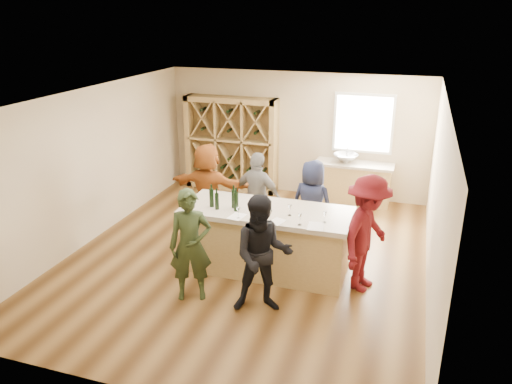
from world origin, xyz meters
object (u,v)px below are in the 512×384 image
(wine_rack, at_px, (231,144))
(sink, at_px, (346,158))
(tasting_counter_base, at_px, (266,242))
(person_far_mid, at_px, (258,197))
(person_near_left, at_px, (190,245))
(person_near_right, at_px, (263,255))
(wine_bottle_a, at_px, (212,198))
(person_server, at_px, (367,234))
(wine_bottle_b, at_px, (217,201))
(person_far_right, at_px, (312,203))
(wine_bottle_c, at_px, (234,199))
(wine_bottle_d, at_px, (236,202))
(person_far_left, at_px, (208,188))

(wine_rack, relative_size, sink, 4.06)
(tasting_counter_base, height_order, person_far_mid, person_far_mid)
(person_near_left, bearing_deg, person_near_right, -21.42)
(wine_rack, height_order, wine_bottle_a, wine_rack)
(person_server, bearing_deg, wine_bottle_b, 111.37)
(person_server, bearing_deg, person_near_right, 146.41)
(person_far_right, bearing_deg, tasting_counter_base, 79.94)
(wine_bottle_c, distance_m, wine_bottle_d, 0.14)
(person_near_right, height_order, person_far_left, person_far_left)
(wine_bottle_b, relative_size, person_far_mid, 0.16)
(person_far_left, bearing_deg, wine_bottle_d, 129.86)
(wine_bottle_c, relative_size, person_far_left, 0.17)
(sink, distance_m, wine_bottle_c, 3.84)
(wine_bottle_d, relative_size, person_server, 0.17)
(person_server, height_order, person_far_mid, person_server)
(tasting_counter_base, height_order, wine_bottle_d, wine_bottle_d)
(wine_bottle_b, bearing_deg, person_far_left, 118.73)
(wine_rack, bearing_deg, wine_bottle_b, -72.73)
(tasting_counter_base, distance_m, wine_bottle_d, 0.88)
(person_near_left, xyz_separation_m, person_far_mid, (0.32, 2.23, -0.01))
(tasting_counter_base, height_order, person_far_right, person_far_right)
(wine_bottle_c, bearing_deg, person_near_right, -52.19)
(wine_bottle_c, bearing_deg, wine_bottle_d, -54.11)
(sink, relative_size, wine_bottle_c, 1.79)
(wine_bottle_c, relative_size, person_near_left, 0.18)
(person_near_left, relative_size, person_far_right, 1.07)
(wine_bottle_b, relative_size, person_near_left, 0.16)
(tasting_counter_base, xyz_separation_m, person_near_left, (-0.81, -1.15, 0.36))
(person_far_mid, bearing_deg, wine_bottle_d, 106.03)
(person_near_left, bearing_deg, person_far_right, 38.40)
(wine_bottle_c, xyz_separation_m, wine_bottle_d, (0.08, -0.11, 0.00))
(wine_bottle_a, distance_m, wine_bottle_b, 0.15)
(person_near_right, bearing_deg, person_far_left, 109.50)
(sink, bearing_deg, wine_rack, 178.51)
(wine_bottle_a, relative_size, wine_bottle_b, 1.12)
(person_far_right, relative_size, person_far_left, 0.91)
(person_near_right, xyz_separation_m, person_far_left, (-1.79, 2.26, 0.01))
(person_near_right, bearing_deg, wine_bottle_a, 121.15)
(person_far_right, bearing_deg, wine_bottle_c, 64.17)
(wine_bottle_c, relative_size, person_server, 0.16)
(tasting_counter_base, height_order, person_server, person_server)
(wine_rack, relative_size, person_near_right, 1.26)
(wine_rack, xyz_separation_m, person_near_right, (2.24, -4.74, -0.23))
(wine_rack, bearing_deg, person_near_left, -76.53)
(wine_bottle_b, distance_m, person_near_right, 1.42)
(person_near_right, height_order, person_server, person_server)
(sink, height_order, person_server, person_server)
(sink, bearing_deg, tasting_counter_base, -102.03)
(person_far_mid, bearing_deg, person_near_right, 123.18)
(wine_bottle_a, bearing_deg, wine_bottle_b, -32.21)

